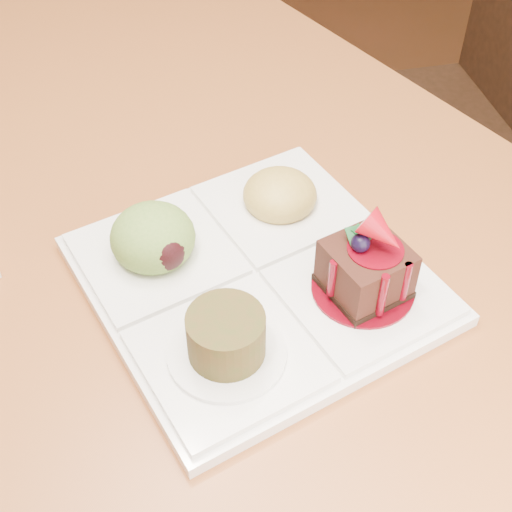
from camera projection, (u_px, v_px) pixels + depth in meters
ground at (72, 495)px, 1.27m from camera, size 6.00×6.00×0.00m
chair_right at (475, 99)px, 1.12m from camera, size 0.59×0.59×1.01m
sampler_plate at (252, 266)px, 0.60m from camera, size 0.28×0.28×0.10m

